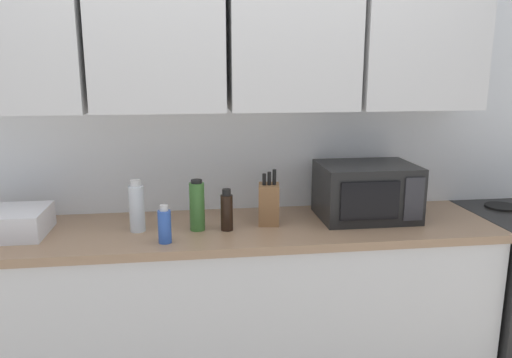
% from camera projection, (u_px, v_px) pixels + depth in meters
% --- Properties ---
extents(wall_back_with_cabinets, '(3.47, 0.38, 2.60)m').
position_uv_depth(wall_back_with_cabinets, '(225.00, 84.00, 2.47)').
color(wall_back_with_cabinets, white).
rests_on(wall_back_with_cabinets, ground_plane).
extents(counter_run, '(2.60, 0.63, 0.90)m').
position_uv_depth(counter_run, '(232.00, 310.00, 2.50)').
color(counter_run, silver).
rests_on(counter_run, ground_plane).
extents(microwave, '(0.48, 0.37, 0.28)m').
position_uv_depth(microwave, '(366.00, 191.00, 2.50)').
color(microwave, black).
rests_on(microwave, counter_run).
extents(dish_rack, '(0.38, 0.30, 0.12)m').
position_uv_depth(dish_rack, '(4.00, 223.00, 2.25)').
color(dish_rack, silver).
rests_on(dish_rack, counter_run).
extents(knife_block, '(0.12, 0.13, 0.28)m').
position_uv_depth(knife_block, '(269.00, 203.00, 2.41)').
color(knife_block, brown).
rests_on(knife_block, counter_run).
extents(bottle_clear_tall, '(0.07, 0.07, 0.25)m').
position_uv_depth(bottle_clear_tall, '(137.00, 207.00, 2.30)').
color(bottle_clear_tall, silver).
rests_on(bottle_clear_tall, counter_run).
extents(bottle_soy_dark, '(0.06, 0.06, 0.20)m').
position_uv_depth(bottle_soy_dark, '(227.00, 211.00, 2.32)').
color(bottle_soy_dark, black).
rests_on(bottle_soy_dark, counter_run).
extents(bottle_blue_cleaner, '(0.06, 0.06, 0.17)m').
position_uv_depth(bottle_blue_cleaner, '(165.00, 226.00, 2.15)').
color(bottle_blue_cleaner, '#2D56B7').
rests_on(bottle_blue_cleaner, counter_run).
extents(bottle_green_oil, '(0.07, 0.07, 0.25)m').
position_uv_depth(bottle_green_oil, '(197.00, 206.00, 2.31)').
color(bottle_green_oil, '#386B2D').
rests_on(bottle_green_oil, counter_run).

